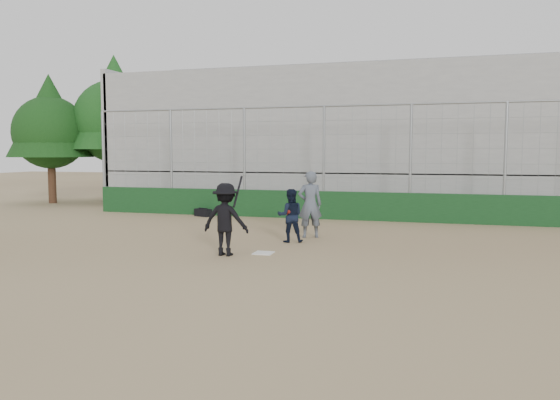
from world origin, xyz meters
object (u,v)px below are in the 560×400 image
(batter_at_plate, at_px, (226,219))
(equipment_bag, at_px, (203,213))
(catcher_crouched, at_px, (290,224))
(umpire, at_px, (310,208))

(batter_at_plate, height_order, equipment_bag, batter_at_plate)
(equipment_bag, bearing_deg, catcher_crouched, -45.70)
(batter_at_plate, bearing_deg, catcher_crouched, 66.31)
(batter_at_plate, xyz_separation_m, equipment_bag, (-3.69, 6.94, -0.70))
(catcher_crouched, distance_m, umpire, 1.06)
(catcher_crouched, bearing_deg, umpire, 71.55)
(batter_at_plate, relative_size, catcher_crouched, 1.87)
(batter_at_plate, xyz_separation_m, umpire, (1.27, 3.13, -0.00))
(batter_at_plate, height_order, catcher_crouched, batter_at_plate)
(umpire, relative_size, equipment_bag, 2.32)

